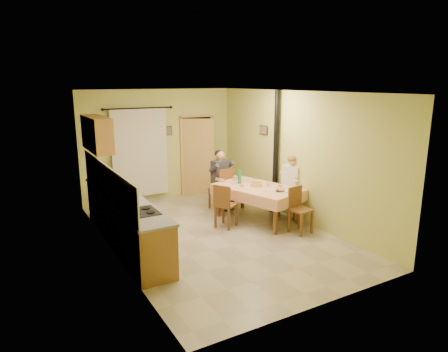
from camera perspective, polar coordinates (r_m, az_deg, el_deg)
floor at (r=8.09m, az=-1.20°, el=-8.30°), size 4.00×6.00×0.01m
room_shell at (r=7.61m, az=-1.26°, el=4.55°), size 4.04×6.04×2.82m
kitchen_run at (r=7.67m, az=-14.01°, el=-6.10°), size 0.64×3.64×1.56m
upper_cabinets at (r=8.55m, az=-17.73°, el=5.78°), size 0.35×1.40×0.70m
curtain at (r=10.13m, az=-11.90°, el=3.30°), size 1.70×0.07×2.22m
doorway at (r=10.72m, az=-3.78°, el=2.96°), size 0.96×0.45×2.15m
dining_table at (r=8.79m, az=4.81°, el=-3.92°), size 1.60×2.09×0.76m
tableware at (r=8.64m, az=5.47°, el=-1.24°), size 0.98×1.53×0.33m
chair_far at (r=9.54m, az=-0.39°, el=-3.02°), size 0.53×0.53×1.01m
chair_near at (r=8.22m, az=10.80°, el=-6.03°), size 0.44×0.44×0.93m
chair_right at (r=9.16m, az=9.67°, el=-3.92°), size 0.57×0.57×1.01m
chair_left at (r=8.36m, az=0.23°, el=-5.44°), size 0.52×0.52×0.94m
man_far at (r=9.40m, az=-0.46°, el=0.43°), size 0.63×0.54×1.39m
man_right at (r=8.99m, az=9.76°, el=-0.37°), size 0.58×0.65×1.39m
stove_flue at (r=9.27m, az=7.34°, el=1.05°), size 0.24×0.24×2.80m
picture_back at (r=10.39m, az=-7.93°, el=6.42°), size 0.19×0.03×0.23m
picture_right at (r=9.65m, az=5.67°, el=6.55°), size 0.03×0.31×0.21m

